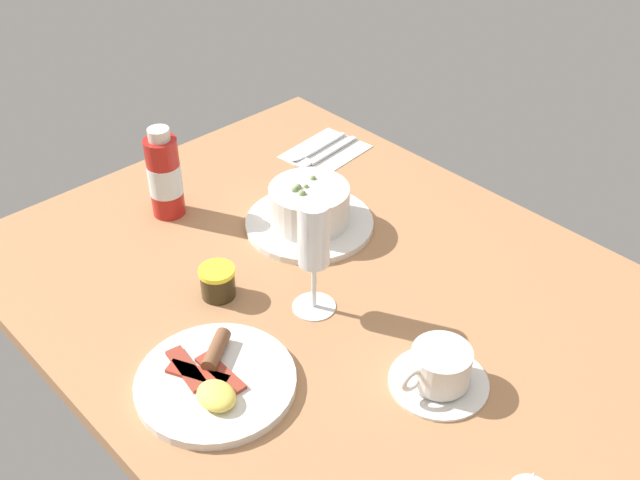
% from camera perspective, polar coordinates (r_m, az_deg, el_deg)
% --- Properties ---
extents(ground_plane, '(1.10, 0.84, 0.03)m').
position_cam_1_polar(ground_plane, '(1.24, 0.84, -4.20)').
color(ground_plane, '#A8754C').
extents(porridge_bowl, '(0.23, 0.23, 0.09)m').
position_cam_1_polar(porridge_bowl, '(1.35, -0.80, 2.35)').
color(porridge_bowl, silver).
rests_on(porridge_bowl, ground_plane).
extents(cutlery_setting, '(0.14, 0.18, 0.01)m').
position_cam_1_polar(cutlery_setting, '(1.58, 0.27, 6.59)').
color(cutlery_setting, silver).
rests_on(cutlery_setting, ground_plane).
extents(coffee_cup, '(0.14, 0.14, 0.06)m').
position_cam_1_polar(coffee_cup, '(1.08, 8.89, -9.47)').
color(coffee_cup, silver).
rests_on(coffee_cup, ground_plane).
extents(wine_glass, '(0.07, 0.07, 0.19)m').
position_cam_1_polar(wine_glass, '(1.12, -0.48, -0.09)').
color(wine_glass, white).
rests_on(wine_glass, ground_plane).
extents(jam_jar, '(0.06, 0.06, 0.05)m').
position_cam_1_polar(jam_jar, '(1.21, -7.61, -3.10)').
color(jam_jar, '#362B16').
rests_on(jam_jar, ground_plane).
extents(sauce_bottle_red, '(0.06, 0.06, 0.17)m').
position_cam_1_polar(sauce_bottle_red, '(1.39, -11.47, 4.68)').
color(sauce_bottle_red, '#B21E19').
rests_on(sauce_bottle_red, ground_plane).
extents(breakfast_plate, '(0.22, 0.22, 0.04)m').
position_cam_1_polar(breakfast_plate, '(1.08, -7.79, -10.36)').
color(breakfast_plate, silver).
rests_on(breakfast_plate, ground_plane).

